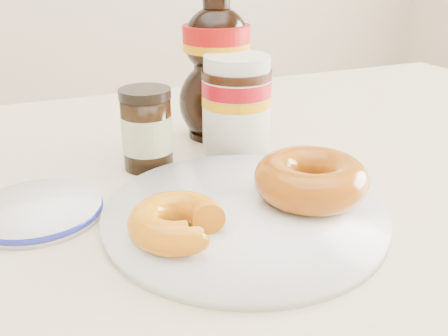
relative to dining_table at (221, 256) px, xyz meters
name	(u,v)px	position (x,y,z in m)	size (l,w,h in m)	color
dining_table	(221,256)	(0.00, 0.00, 0.00)	(1.40, 0.90, 0.75)	beige
plate	(244,213)	(0.00, -0.07, 0.09)	(0.27, 0.27, 0.01)	white
donut_bitten	(177,222)	(-0.08, -0.09, 0.11)	(0.08, 0.08, 0.03)	orange
donut_whole	(311,179)	(0.07, -0.07, 0.12)	(0.11, 0.11, 0.04)	#975909
nutella_jar	(236,101)	(0.07, 0.11, 0.15)	(0.09, 0.09, 0.12)	white
syrup_bottle	(217,63)	(0.07, 0.17, 0.19)	(0.11, 0.09, 0.21)	black
dark_jar	(147,130)	(-0.05, 0.10, 0.13)	(0.06, 0.06, 0.10)	black
blue_rim_saucer	(38,210)	(-0.19, 0.02, 0.09)	(0.13, 0.13, 0.01)	white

